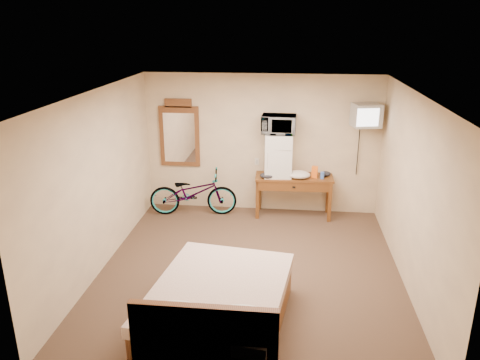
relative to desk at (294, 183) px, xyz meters
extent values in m
plane|color=#443122|center=(-0.60, -2.00, -0.63)|extent=(4.60, 4.60, 0.00)
plane|color=silver|center=(-0.60, -2.00, 1.87)|extent=(4.60, 4.60, 0.00)
cube|color=tan|center=(-0.60, 0.30, 0.62)|extent=(4.20, 0.04, 2.50)
cube|color=tan|center=(-0.60, -4.30, 0.62)|extent=(4.20, 0.04, 2.50)
cube|color=tan|center=(-2.70, -2.00, 0.62)|extent=(0.04, 4.60, 2.50)
cube|color=tan|center=(1.50, -2.00, 0.62)|extent=(0.04, 4.60, 2.50)
cube|color=beige|center=(-0.68, 0.29, 0.29)|extent=(0.08, 0.01, 0.13)
cube|color=brown|center=(0.00, 0.04, 0.10)|extent=(1.38, 0.57, 0.04)
cube|color=brown|center=(-0.63, -0.17, -0.28)|extent=(0.06, 0.06, 0.71)
cube|color=brown|center=(0.63, -0.17, -0.28)|extent=(0.06, 0.06, 0.71)
cube|color=brown|center=(-0.63, 0.25, -0.28)|extent=(0.06, 0.06, 0.71)
cube|color=brown|center=(0.63, 0.25, -0.28)|extent=(0.06, 0.06, 0.71)
cube|color=brown|center=(0.00, -0.19, 0.00)|extent=(1.24, 0.08, 0.16)
cube|color=black|center=(0.00, -0.21, 0.00)|extent=(0.05, 0.02, 0.03)
cube|color=silver|center=(-0.30, 0.04, 0.50)|extent=(0.50, 0.48, 0.76)
cube|color=#9E9D98|center=(-0.30, -0.19, 0.65)|extent=(0.47, 0.01, 0.00)
cylinder|color=#9E9D98|center=(-0.46, -0.19, 0.45)|extent=(0.02, 0.02, 0.27)
imported|color=silver|center=(-0.30, 0.04, 1.04)|extent=(0.59, 0.42, 0.32)
cube|color=orange|center=(0.35, -0.01, 0.22)|extent=(0.11, 0.08, 0.21)
cylinder|color=blue|center=(0.48, -0.05, 0.18)|extent=(0.07, 0.07, 0.12)
ellipsoid|color=beige|center=(0.07, -0.06, 0.18)|extent=(0.41, 0.32, 0.13)
ellipsoid|color=black|center=(-0.47, -0.13, 0.17)|extent=(0.26, 0.19, 0.10)
ellipsoid|color=black|center=(0.55, 0.10, 0.16)|extent=(0.19, 0.15, 0.09)
cube|color=black|center=(1.15, 0.28, 1.14)|extent=(0.14, 0.02, 0.14)
cylinder|color=black|center=(1.15, 0.24, 1.14)|extent=(0.05, 0.30, 0.05)
cube|color=#9E9D98|center=(1.15, 0.02, 1.23)|extent=(0.51, 0.46, 0.39)
cube|color=white|center=(1.15, -0.17, 1.23)|extent=(0.36, 0.09, 0.29)
cube|color=black|center=(1.15, 0.21, 1.23)|extent=(0.27, 0.07, 0.24)
cube|color=brown|center=(-2.10, 0.27, 0.73)|extent=(0.73, 0.04, 1.11)
cube|color=brown|center=(-2.10, 0.27, 1.34)|extent=(0.49, 0.04, 0.15)
cube|color=white|center=(-2.10, 0.25, 0.70)|extent=(0.57, 0.01, 0.91)
imported|color=black|center=(-1.80, -0.10, -0.22)|extent=(1.62, 0.73, 0.82)
cube|color=brown|center=(-0.84, -3.30, -0.43)|extent=(1.64, 2.04, 0.40)
cube|color=beige|center=(-0.84, -3.30, -0.18)|extent=(1.69, 2.09, 0.14)
cube|color=brown|center=(-0.84, -4.26, -0.08)|extent=(1.41, 0.08, 0.70)
ellipsoid|color=silver|center=(-1.17, -3.95, -0.05)|extent=(0.57, 0.35, 0.20)
ellipsoid|color=silver|center=(-0.51, -3.95, -0.05)|extent=(0.57, 0.35, 0.20)
camera|label=1|loc=(-0.10, -7.86, 2.74)|focal=35.00mm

